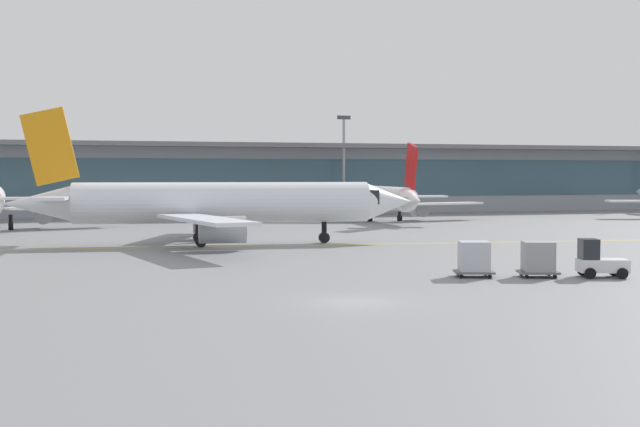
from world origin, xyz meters
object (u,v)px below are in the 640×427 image
Objects in this scene: cargo_dolly_lead at (538,258)px; apron_light_mast_2 at (344,160)px; taxiing_regional_jet at (218,204)px; baggage_tug at (598,261)px; gate_airplane_2 at (382,198)px; cargo_dolly_trailing at (474,258)px.

apron_light_mast_2 is (11.79, 68.48, 6.26)m from cargo_dolly_lead.
taxiing_regional_jet is 12.89× the size of cargo_dolly_lead.
apron_light_mast_2 is at bearing 101.52° from baggage_tug.
gate_airplane_2 is at bearing -90.64° from apron_light_mast_2.
taxiing_regional_jet is at bearing -120.19° from apron_light_mast_2.
taxiing_regional_jet is at bearing 129.43° from cargo_dolly_trailing.
gate_airplane_2 is at bearing 55.03° from taxiing_regional_jet.
gate_airplane_2 is 10.71× the size of cargo_dolly_lead.
cargo_dolly_trailing is at bearing 180.00° from baggage_tug.
cargo_dolly_lead and cargo_dolly_trailing have the same top height.
cargo_dolly_trailing is 0.19× the size of apron_light_mast_2.
cargo_dolly_trailing is at bearing -102.61° from apron_light_mast_2.
cargo_dolly_lead is at bearing 180.00° from baggage_tug.
cargo_dolly_trailing is (9.51, -25.11, -2.15)m from taxiing_regional_jet.
baggage_tug is (-8.56, -54.91, -1.77)m from gate_airplane_2.
gate_airplane_2 is at bearing 96.49° from cargo_dolly_lead.
apron_light_mast_2 is (15.07, 67.37, 6.26)m from cargo_dolly_trailing.
gate_airplane_2 is 9.20× the size of baggage_tug.
taxiing_regional_jet is 49.07m from apron_light_mast_2.
cargo_dolly_trailing is at bearing 168.27° from gate_airplane_2.
baggage_tug is 1.16× the size of cargo_dolly_trailing.
apron_light_mast_2 reaches higher than taxiing_regional_jet.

